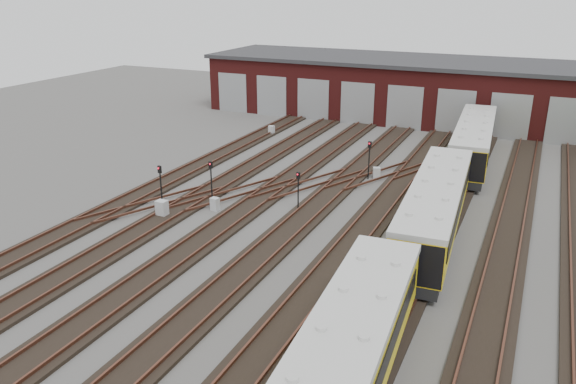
% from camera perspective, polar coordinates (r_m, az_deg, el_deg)
% --- Properties ---
extents(ground, '(120.00, 120.00, 0.00)m').
position_cam_1_polar(ground, '(28.15, -1.30, -9.43)').
color(ground, '#44423F').
rests_on(ground, ground).
extents(track_network, '(30.40, 70.00, 0.33)m').
position_cam_1_polar(track_network, '(28.62, -1.08, -8.64)').
color(track_network, black).
rests_on(track_network, ground).
extents(maintenance_shed, '(51.00, 12.50, 6.35)m').
position_cam_1_polar(maintenance_shed, '(63.73, 14.87, 10.00)').
color(maintenance_shed, '#551615').
rests_on(maintenance_shed, ground).
extents(metro_train, '(3.73, 47.35, 3.14)m').
position_cam_1_polar(metro_train, '(33.21, 14.74, -1.60)').
color(metro_train, black).
rests_on(metro_train, ground).
extents(signal_mast_0, '(0.27, 0.26, 2.82)m').
position_cam_1_polar(signal_mast_0, '(37.96, -12.83, 1.17)').
color(signal_mast_0, black).
rests_on(signal_mast_0, ground).
extents(signal_mast_1, '(0.25, 0.24, 3.01)m').
position_cam_1_polar(signal_mast_1, '(37.65, -7.82, 1.51)').
color(signal_mast_1, black).
rests_on(signal_mast_1, ground).
extents(signal_mast_2, '(0.24, 0.23, 2.65)m').
position_cam_1_polar(signal_mast_2, '(36.28, 1.04, 0.60)').
color(signal_mast_2, black).
rests_on(signal_mast_2, ground).
extents(signal_mast_3, '(0.25, 0.24, 2.97)m').
position_cam_1_polar(signal_mast_3, '(42.67, 8.25, 3.73)').
color(signal_mast_3, black).
rests_on(signal_mast_3, ground).
extents(relay_cabinet_0, '(0.68, 0.57, 1.12)m').
position_cam_1_polar(relay_cabinet_0, '(36.55, -12.67, -1.69)').
color(relay_cabinet_0, '#B7BABD').
rests_on(relay_cabinet_0, ground).
extents(relay_cabinet_1, '(0.55, 0.47, 0.89)m').
position_cam_1_polar(relay_cabinet_1, '(55.55, -1.69, 6.29)').
color(relay_cabinet_1, '#B7BABD').
rests_on(relay_cabinet_1, ground).
extents(relay_cabinet_2, '(0.57, 0.49, 0.86)m').
position_cam_1_polar(relay_cabinet_2, '(37.10, -7.44, -1.22)').
color(relay_cabinet_2, '#B7BABD').
rests_on(relay_cabinet_2, ground).
extents(relay_cabinet_3, '(0.65, 0.61, 0.87)m').
position_cam_1_polar(relay_cabinet_3, '(43.37, 8.98, 1.93)').
color(relay_cabinet_3, '#B7BABD').
rests_on(relay_cabinet_3, ground).
extents(relay_cabinet_4, '(0.60, 0.52, 0.90)m').
position_cam_1_polar(relay_cabinet_4, '(34.44, 13.23, -3.34)').
color(relay_cabinet_4, '#B7BABD').
rests_on(relay_cabinet_4, ground).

